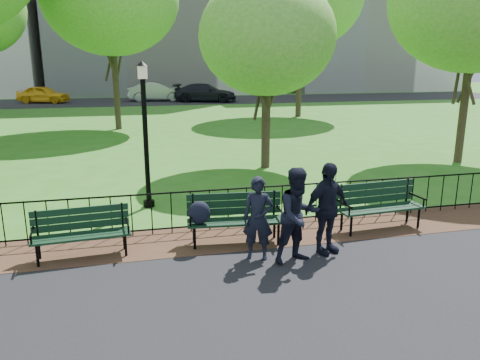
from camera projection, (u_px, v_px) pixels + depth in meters
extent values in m
plane|color=#2D6A1B|center=(285.00, 264.00, 8.29)|extent=(120.00, 120.00, 0.00)
cube|color=#342215|center=(262.00, 234.00, 9.69)|extent=(60.00, 1.60, 0.01)
cube|color=black|center=(157.00, 101.00, 41.25)|extent=(70.00, 9.00, 0.01)
cylinder|color=black|center=(256.00, 187.00, 9.95)|extent=(24.00, 0.04, 0.04)
cylinder|color=black|center=(255.00, 221.00, 10.14)|extent=(24.00, 0.04, 0.04)
cylinder|color=black|center=(255.00, 207.00, 10.06)|extent=(0.02, 0.02, 0.90)
cube|color=black|center=(236.00, 221.00, 9.08)|extent=(1.91, 0.67, 0.04)
cube|color=black|center=(234.00, 200.00, 9.25)|extent=(1.87, 0.21, 0.47)
cylinder|color=black|center=(195.00, 238.00, 8.85)|extent=(0.05, 0.05, 0.47)
cylinder|color=black|center=(278.00, 234.00, 9.07)|extent=(0.05, 0.05, 0.47)
cylinder|color=black|center=(194.00, 232.00, 9.21)|extent=(0.05, 0.05, 0.47)
cylinder|color=black|center=(274.00, 228.00, 9.43)|extent=(0.05, 0.05, 0.47)
cylinder|color=black|center=(190.00, 214.00, 8.92)|extent=(0.10, 0.58, 0.04)
cylinder|color=black|center=(280.00, 210.00, 9.15)|extent=(0.10, 0.58, 0.04)
ellipsoid|color=black|center=(199.00, 213.00, 8.82)|extent=(0.44, 0.33, 0.45)
cube|color=black|center=(82.00, 236.00, 8.43)|extent=(1.76, 0.60, 0.04)
cube|color=black|center=(80.00, 214.00, 8.58)|extent=(1.72, 0.18, 0.43)
cylinder|color=black|center=(37.00, 256.00, 8.10)|extent=(0.05, 0.05, 0.43)
cylinder|color=black|center=(126.00, 246.00, 8.55)|extent=(0.05, 0.05, 0.43)
cylinder|color=black|center=(39.00, 249.00, 8.42)|extent=(0.05, 0.05, 0.43)
cylinder|color=black|center=(124.00, 239.00, 8.87)|extent=(0.05, 0.05, 0.43)
cylinder|color=black|center=(32.00, 232.00, 8.14)|extent=(0.08, 0.54, 0.04)
cylinder|color=black|center=(127.00, 222.00, 8.64)|extent=(0.08, 0.54, 0.04)
cube|color=black|center=(381.00, 209.00, 9.86)|extent=(1.92, 0.65, 0.04)
cube|color=black|center=(375.00, 189.00, 10.02)|extent=(1.89, 0.18, 0.47)
cylinder|color=black|center=(351.00, 226.00, 9.50)|extent=(0.05, 0.05, 0.47)
cylinder|color=black|center=(419.00, 218.00, 9.98)|extent=(0.05, 0.05, 0.47)
cylinder|color=black|center=(342.00, 220.00, 9.85)|extent=(0.05, 0.05, 0.47)
cylinder|color=black|center=(407.00, 213.00, 10.33)|extent=(0.05, 0.05, 0.47)
cylinder|color=black|center=(344.00, 204.00, 9.55)|extent=(0.09, 0.59, 0.04)
cylinder|color=black|center=(418.00, 196.00, 10.07)|extent=(0.09, 0.59, 0.04)
cylinder|color=black|center=(149.00, 203.00, 11.53)|extent=(0.27, 0.27, 0.16)
cylinder|color=black|center=(146.00, 144.00, 11.16)|extent=(0.12, 0.12, 3.14)
cube|color=beige|center=(142.00, 72.00, 10.74)|extent=(0.22, 0.22, 0.29)
cone|color=black|center=(142.00, 63.00, 10.69)|extent=(0.31, 0.31, 0.12)
cylinder|color=#2D2116|center=(266.00, 129.00, 15.48)|extent=(0.28, 0.28, 2.59)
ellipsoid|color=#46952C|center=(267.00, 36.00, 14.75)|extent=(4.37, 4.37, 3.71)
cylinder|color=#2D2116|center=(463.00, 115.00, 16.18)|extent=(0.28, 0.28, 3.34)
cylinder|color=#2D2116|center=(116.00, 90.00, 24.04)|extent=(0.32, 0.32, 4.02)
cylinder|color=#2D2116|center=(299.00, 81.00, 29.46)|extent=(0.35, 0.35, 4.47)
imported|color=black|center=(258.00, 219.00, 8.33)|extent=(0.65, 0.55, 1.52)
imported|color=black|center=(298.00, 216.00, 8.18)|extent=(0.92, 0.63, 1.72)
imported|color=black|center=(327.00, 208.00, 8.58)|extent=(1.09, 0.73, 1.72)
imported|color=#EBAE13|center=(43.00, 94.00, 39.13)|extent=(4.53, 3.01, 1.43)
imported|color=#96999D|center=(156.00, 92.00, 41.06)|extent=(5.02, 2.02, 1.62)
imported|color=black|center=(205.00, 93.00, 40.27)|extent=(5.74, 3.80, 1.55)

